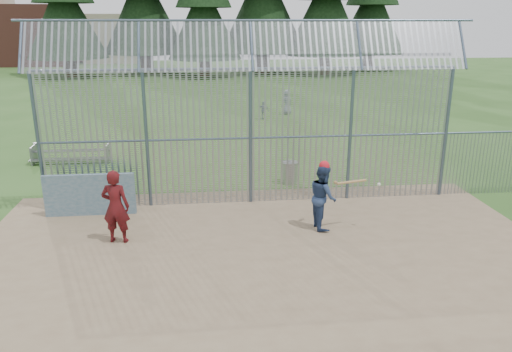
{
  "coord_description": "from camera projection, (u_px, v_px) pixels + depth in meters",
  "views": [
    {
      "loc": [
        -1.36,
        -10.71,
        5.32
      ],
      "look_at": [
        0.0,
        2.0,
        1.3
      ],
      "focal_mm": 35.0,
      "sensor_mm": 36.0,
      "label": 1
    }
  ],
  "objects": [
    {
      "name": "bg_kid_standing",
      "position": [
        287.0,
        102.0,
        29.18
      ],
      "size": [
        0.83,
        0.73,
        1.42
      ],
      "primitive_type": "imported",
      "rotation": [
        0.0,
        0.0,
        3.65
      ],
      "color": "slate",
      "rests_on": "ground"
    },
    {
      "name": "dugout_wall",
      "position": [
        90.0,
        195.0,
        13.99
      ],
      "size": [
        2.5,
        0.12,
        1.2
      ],
      "primitive_type": "cube",
      "color": "#38566B",
      "rests_on": "dirt_infield"
    },
    {
      "name": "distant_buildings",
      "position": [
        25.0,
        34.0,
        62.05
      ],
      "size": [
        26.5,
        10.5,
        8.0
      ],
      "color": "brown",
      "rests_on": "ground"
    },
    {
      "name": "onlooker",
      "position": [
        116.0,
        206.0,
        12.2
      ],
      "size": [
        0.74,
        0.55,
        1.86
      ],
      "primitive_type": "imported",
      "rotation": [
        0.0,
        0.0,
        2.97
      ],
      "color": "maroon",
      "rests_on": "dirt_infield"
    },
    {
      "name": "batter",
      "position": [
        323.0,
        197.0,
        13.07
      ],
      "size": [
        0.71,
        0.88,
        1.72
      ],
      "primitive_type": "imported",
      "rotation": [
        0.0,
        0.0,
        1.64
      ],
      "color": "navy",
      "rests_on": "dirt_infield"
    },
    {
      "name": "bg_kid_seated",
      "position": [
        264.0,
        110.0,
        27.65
      ],
      "size": [
        0.64,
        0.48,
        1.01
      ],
      "primitive_type": "imported",
      "rotation": [
        0.0,
        0.0,
        2.69
      ],
      "color": "slate",
      "rests_on": "ground"
    },
    {
      "name": "bleacher",
      "position": [
        72.0,
        152.0,
        19.38
      ],
      "size": [
        3.0,
        0.95,
        0.72
      ],
      "color": "slate",
      "rests_on": "ground"
    },
    {
      "name": "backstop_fence",
      "position": [
        312.0,
        125.0,
        14.63
      ],
      "size": [
        20.09,
        0.81,
        5.3
      ],
      "color": "#47566B",
      "rests_on": "ground"
    },
    {
      "name": "dirt_infield",
      "position": [
        268.0,
        262.0,
        11.42
      ],
      "size": [
        14.0,
        10.0,
        0.02
      ],
      "primitive_type": "cube",
      "color": "#756047",
      "rests_on": "ground"
    },
    {
      "name": "trash_can",
      "position": [
        290.0,
        172.0,
        16.87
      ],
      "size": [
        0.56,
        0.56,
        0.82
      ],
      "color": "#93959B",
      "rests_on": "ground"
    },
    {
      "name": "batting_gear",
      "position": [
        330.0,
        169.0,
        12.83
      ],
      "size": [
        1.59,
        0.42,
        0.66
      ],
      "color": "red",
      "rests_on": "ground"
    },
    {
      "name": "ground",
      "position": [
        265.0,
        253.0,
        11.89
      ],
      "size": [
        120.0,
        120.0,
        0.0
      ],
      "primitive_type": "plane",
      "color": "#2D511E",
      "rests_on": "ground"
    }
  ]
}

